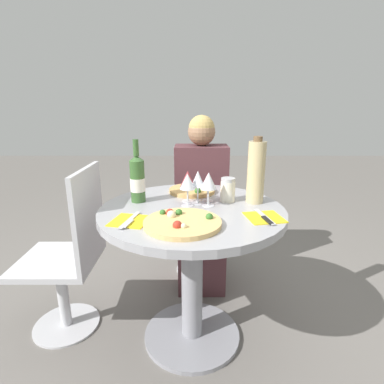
{
  "coord_description": "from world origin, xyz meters",
  "views": [
    {
      "loc": [
        -0.0,
        -1.35,
        1.21
      ],
      "look_at": [
        0.0,
        -0.08,
        0.84
      ],
      "focal_mm": 28.0,
      "sensor_mm": 36.0,
      "label": 1
    }
  ],
  "objects": [
    {
      "name": "seated_diner",
      "position": [
        0.06,
        0.61,
        0.51
      ],
      "size": [
        0.36,
        0.46,
        1.15
      ],
      "rotation": [
        0.0,
        0.0,
        3.14
      ],
      "color": "#512D33",
      "rests_on": "ground_plane"
    },
    {
      "name": "wine_glass_front_left",
      "position": [
        -0.02,
        0.03,
        0.86
      ],
      "size": [
        0.08,
        0.08,
        0.16
      ],
      "color": "silver",
      "rests_on": "dining_table"
    },
    {
      "name": "place_setting_right",
      "position": [
        0.31,
        -0.14,
        0.75
      ],
      "size": [
        0.17,
        0.19,
        0.01
      ],
      "color": "yellow",
      "rests_on": "dining_table"
    },
    {
      "name": "wine_glass_front_right",
      "position": [
        0.08,
        0.03,
        0.86
      ],
      "size": [
        0.08,
        0.08,
        0.17
      ],
      "color": "silver",
      "rests_on": "dining_table"
    },
    {
      "name": "tall_carafe",
      "position": [
        0.31,
        0.08,
        0.9
      ],
      "size": [
        0.09,
        0.09,
        0.33
      ],
      "color": "tan",
      "rests_on": "dining_table"
    },
    {
      "name": "sugar_shaker",
      "position": [
        0.18,
        0.1,
        0.8
      ],
      "size": [
        0.07,
        0.07,
        0.12
      ],
      "color": "silver",
      "rests_on": "dining_table"
    },
    {
      "name": "wine_glass_back_left",
      "position": [
        -0.02,
        0.1,
        0.86
      ],
      "size": [
        0.08,
        0.08,
        0.16
      ],
      "color": "silver",
      "rests_on": "dining_table"
    },
    {
      "name": "wine_glass_center",
      "position": [
        0.03,
        0.06,
        0.86
      ],
      "size": [
        0.07,
        0.07,
        0.17
      ],
      "color": "silver",
      "rests_on": "dining_table"
    },
    {
      "name": "wine_glass_back_right",
      "position": [
        0.08,
        0.1,
        0.85
      ],
      "size": [
        0.07,
        0.07,
        0.14
      ],
      "color": "silver",
      "rests_on": "dining_table"
    },
    {
      "name": "dining_table",
      "position": [
        0.0,
        0.0,
        0.55
      ],
      "size": [
        0.88,
        0.88,
        0.74
      ],
      "color": "gray",
      "rests_on": "ground_plane"
    },
    {
      "name": "chair_behind_diner",
      "position": [
        0.06,
        0.76,
        0.43
      ],
      "size": [
        0.4,
        0.4,
        0.91
      ],
      "rotation": [
        0.0,
        0.0,
        3.14
      ],
      "color": "silver",
      "rests_on": "ground_plane"
    },
    {
      "name": "chair_empty_side",
      "position": [
        -0.65,
        0.08,
        0.43
      ],
      "size": [
        0.4,
        0.4,
        0.91
      ],
      "rotation": [
        0.0,
        0.0,
        1.57
      ],
      "color": "silver",
      "rests_on": "ground_plane"
    },
    {
      "name": "wine_bottle",
      "position": [
        -0.27,
        0.1,
        0.86
      ],
      "size": [
        0.07,
        0.07,
        0.31
      ],
      "color": "#38602D",
      "rests_on": "dining_table"
    },
    {
      "name": "place_setting_left",
      "position": [
        -0.26,
        -0.18,
        0.75
      ],
      "size": [
        0.18,
        0.19,
        0.01
      ],
      "color": "yellow",
      "rests_on": "dining_table"
    },
    {
      "name": "ground_plane",
      "position": [
        0.0,
        0.0,
        0.0
      ],
      "size": [
        12.0,
        12.0,
        0.0
      ],
      "primitive_type": "plane",
      "color": "slate",
      "rests_on": "ground"
    },
    {
      "name": "pizza_small_far",
      "position": [
        0.0,
        0.26,
        0.75
      ],
      "size": [
        0.26,
        0.26,
        0.05
      ],
      "color": "tan",
      "rests_on": "dining_table"
    },
    {
      "name": "pizza_large",
      "position": [
        -0.04,
        -0.21,
        0.75
      ],
      "size": [
        0.32,
        0.32,
        0.05
      ],
      "color": "#DBB26B",
      "rests_on": "dining_table"
    }
  ]
}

